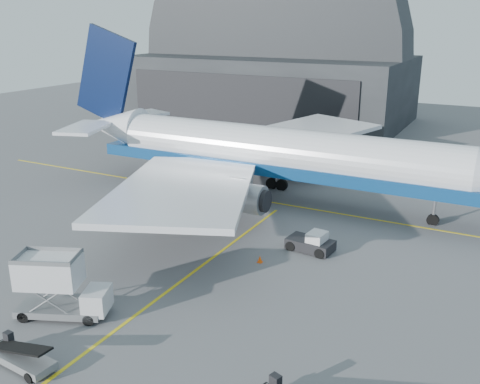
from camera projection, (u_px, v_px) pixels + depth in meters
The scene contains 8 objects.
ground at pixel (178, 284), 39.58m from camera, with size 200.00×200.00×0.00m, color #565659.
taxi_lines at pixel (253, 227), 50.25m from camera, with size 80.00×42.12×0.02m.
hangar at pixel (272, 69), 101.02m from camera, with size 50.00×28.30×28.00m.
airliner at pixel (265, 152), 57.14m from camera, with size 52.05×50.47×18.27m.
catering_truck at pixel (58, 287), 34.72m from camera, with size 6.42×4.38×4.15m.
pushback_tug at pixel (312, 243), 45.06m from camera, with size 4.07×2.64×1.79m.
belt_loader_a at pixel (21, 357), 30.14m from camera, with size 4.80×1.96×1.81m.
traffic_cone at pixel (260, 259), 42.98m from camera, with size 0.41×0.41×0.59m.
Camera 1 is at (20.56, -29.33, 18.76)m, focal length 40.00 mm.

